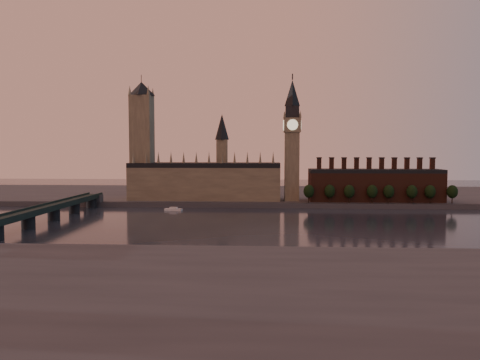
% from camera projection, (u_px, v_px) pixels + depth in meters
% --- Properties ---
extents(ground, '(900.00, 900.00, 0.00)m').
position_uv_depth(ground, '(285.00, 226.00, 290.05)').
color(ground, black).
rests_on(ground, ground).
extents(north_bank, '(900.00, 182.00, 4.00)m').
position_uv_depth(north_bank, '(278.00, 195.00, 467.32)').
color(north_bank, '#494A4F').
rests_on(north_bank, ground).
extents(south_bank, '(900.00, 180.00, 4.00)m').
position_uv_depth(south_bank, '(313.00, 326.00, 120.53)').
color(south_bank, '#494A4F').
rests_on(south_bank, ground).
extents(palace_of_westminster, '(130.00, 30.30, 74.00)m').
position_uv_depth(palace_of_westminster, '(206.00, 179.00, 406.62)').
color(palace_of_westminster, gray).
rests_on(palace_of_westminster, north_bank).
extents(victoria_tower, '(24.00, 24.00, 108.00)m').
position_uv_depth(victoria_tower, '(142.00, 136.00, 407.27)').
color(victoria_tower, gray).
rests_on(victoria_tower, north_bank).
extents(big_ben, '(15.00, 15.00, 107.00)m').
position_uv_depth(big_ben, '(292.00, 138.00, 395.39)').
color(big_ben, gray).
rests_on(big_ben, north_bank).
extents(chimney_block, '(110.00, 25.00, 37.00)m').
position_uv_depth(chimney_block, '(375.00, 185.00, 394.14)').
color(chimney_block, '#4D281D').
rests_on(chimney_block, north_bank).
extents(embankment_tree_0, '(8.60, 8.60, 14.88)m').
position_uv_depth(embankment_tree_0, '(309.00, 191.00, 381.14)').
color(embankment_tree_0, black).
rests_on(embankment_tree_0, north_bank).
extents(embankment_tree_1, '(8.60, 8.60, 14.88)m').
position_uv_depth(embankment_tree_1, '(330.00, 191.00, 382.09)').
color(embankment_tree_1, black).
rests_on(embankment_tree_1, north_bank).
extents(embankment_tree_2, '(8.60, 8.60, 14.88)m').
position_uv_depth(embankment_tree_2, '(349.00, 191.00, 379.76)').
color(embankment_tree_2, black).
rests_on(embankment_tree_2, north_bank).
extents(embankment_tree_3, '(8.60, 8.60, 14.88)m').
position_uv_depth(embankment_tree_3, '(372.00, 191.00, 379.16)').
color(embankment_tree_3, black).
rests_on(embankment_tree_3, north_bank).
extents(embankment_tree_4, '(8.60, 8.60, 14.88)m').
position_uv_depth(embankment_tree_4, '(389.00, 192.00, 378.82)').
color(embankment_tree_4, black).
rests_on(embankment_tree_4, north_bank).
extents(embankment_tree_5, '(8.60, 8.60, 14.88)m').
position_uv_depth(embankment_tree_5, '(412.00, 192.00, 376.86)').
color(embankment_tree_5, black).
rests_on(embankment_tree_5, north_bank).
extents(embankment_tree_6, '(8.60, 8.60, 14.88)m').
position_uv_depth(embankment_tree_6, '(430.00, 192.00, 377.27)').
color(embankment_tree_6, black).
rests_on(embankment_tree_6, north_bank).
extents(embankment_tree_7, '(8.60, 8.60, 14.88)m').
position_uv_depth(embankment_tree_7, '(452.00, 192.00, 376.61)').
color(embankment_tree_7, black).
rests_on(embankment_tree_7, north_bank).
extents(westminster_bridge, '(14.00, 200.00, 11.55)m').
position_uv_depth(westminster_bridge, '(40.00, 213.00, 295.28)').
color(westminster_bridge, '#1B2A25').
rests_on(westminster_bridge, ground).
extents(river_boat, '(14.22, 6.04, 2.76)m').
position_uv_depth(river_boat, '(173.00, 209.00, 363.73)').
color(river_boat, silver).
rests_on(river_boat, ground).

